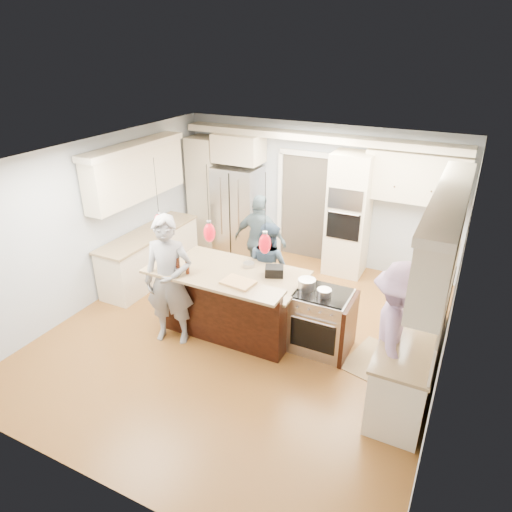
{
  "coord_description": "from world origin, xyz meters",
  "views": [
    {
      "loc": [
        2.73,
        -5.15,
        4.08
      ],
      "look_at": [
        0.0,
        0.35,
        1.15
      ],
      "focal_mm": 32.0,
      "sensor_mm": 36.0,
      "label": 1
    }
  ],
  "objects_px": {
    "refrigerator": "(238,210)",
    "kitchen_island": "(233,299)",
    "person_bar_end": "(169,281)",
    "person_far_left": "(268,266)",
    "island_range": "(323,321)"
  },
  "relations": [
    {
      "from": "refrigerator",
      "to": "kitchen_island",
      "type": "distance_m",
      "value": 2.91
    },
    {
      "from": "person_bar_end",
      "to": "person_far_left",
      "type": "xyz_separation_m",
      "value": [
        0.87,
        1.46,
        -0.23
      ]
    },
    {
      "from": "refrigerator",
      "to": "person_bar_end",
      "type": "xyz_separation_m",
      "value": [
        0.65,
        -3.25,
        0.08
      ]
    },
    {
      "from": "island_range",
      "to": "person_bar_end",
      "type": "xyz_separation_m",
      "value": [
        -2.06,
        -0.76,
        0.52
      ]
    },
    {
      "from": "refrigerator",
      "to": "person_far_left",
      "type": "relative_size",
      "value": 1.2
    },
    {
      "from": "refrigerator",
      "to": "person_bar_end",
      "type": "relative_size",
      "value": 0.92
    },
    {
      "from": "kitchen_island",
      "to": "person_bar_end",
      "type": "xyz_separation_m",
      "value": [
        -0.65,
        -0.68,
        0.49
      ]
    },
    {
      "from": "kitchen_island",
      "to": "person_far_left",
      "type": "relative_size",
      "value": 1.4
    },
    {
      "from": "kitchen_island",
      "to": "person_far_left",
      "type": "bearing_deg",
      "value": 74.16
    },
    {
      "from": "refrigerator",
      "to": "island_range",
      "type": "relative_size",
      "value": 1.96
    },
    {
      "from": "kitchen_island",
      "to": "refrigerator",
      "type": "bearing_deg",
      "value": 116.89
    },
    {
      "from": "kitchen_island",
      "to": "person_bar_end",
      "type": "bearing_deg",
      "value": -133.68
    },
    {
      "from": "kitchen_island",
      "to": "island_range",
      "type": "relative_size",
      "value": 2.28
    },
    {
      "from": "kitchen_island",
      "to": "person_far_left",
      "type": "xyz_separation_m",
      "value": [
        0.22,
        0.78,
        0.27
      ]
    },
    {
      "from": "kitchen_island",
      "to": "person_bar_end",
      "type": "relative_size",
      "value": 1.07
    }
  ]
}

